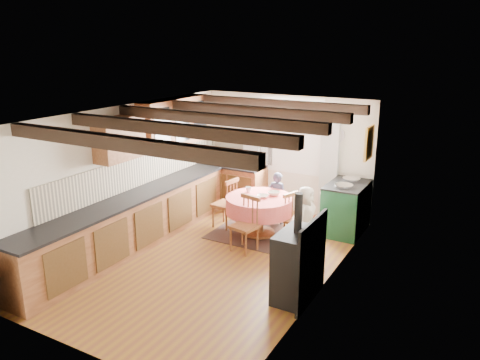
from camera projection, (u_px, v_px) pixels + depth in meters
The scene contains 40 objects.
floor at pixel (216, 260), 7.66m from camera, with size 3.60×5.50×0.00m, color #8E5D1E.
ceiling at pixel (214, 113), 6.98m from camera, with size 3.60×5.50×0.00m, color white.
wall_back at pixel (286, 154), 9.62m from camera, with size 3.60×0.00×2.40m, color silver.
wall_front at pixel (78, 258), 5.01m from camera, with size 3.60×0.00×2.40m, color silver.
wall_left at pixel (127, 174), 8.16m from camera, with size 0.00×5.50×2.40m, color silver.
wall_right at pixel (326, 209), 6.48m from camera, with size 0.00×5.50×2.40m, color silver.
beam_a at pixel (120, 143), 5.33m from camera, with size 3.60×0.16×0.16m, color black.
beam_b at pixel (173, 129), 6.16m from camera, with size 3.60×0.16×0.16m, color black.
beam_c at pixel (214, 119), 7.00m from camera, with size 3.60×0.16×0.16m, color black.
beam_d at pixel (246, 110), 7.84m from camera, with size 3.60×0.16×0.16m, color black.
beam_e at pixel (272, 104), 8.68m from camera, with size 3.60×0.16×0.16m, color black.
splash_left at pixel (139, 171), 8.40m from camera, with size 0.02×4.50×0.55m, color beige.
splash_back at pixel (243, 149), 10.07m from camera, with size 1.40×0.02×0.55m, color beige.
base_cabinet_left at pixel (143, 218), 8.23m from camera, with size 0.60×5.30×0.88m, color #9F633C.
base_cabinet_back at pixel (235, 186), 10.07m from camera, with size 1.30×0.60×0.88m, color #9F633C.
worktop_left at pixel (142, 194), 8.09m from camera, with size 0.64×5.30×0.04m, color black.
worktop_back at pixel (234, 165), 9.93m from camera, with size 1.30×0.64×0.04m, color black.
wall_cabinet_glass at pixel (175, 122), 8.87m from camera, with size 0.34×1.80×0.90m, color #9F633C.
wall_cabinet_solid at pixel (119, 139), 7.63m from camera, with size 0.34×0.90×0.70m, color #9F633C.
window_frame at pixel (291, 135), 9.45m from camera, with size 1.34×0.03×1.54m, color white.
window_pane at pixel (291, 135), 9.45m from camera, with size 1.20×0.01×1.40m, color white.
curtain_left at pixel (252, 156), 9.92m from camera, with size 0.35×0.10×2.10m, color #A7A7A7.
curtain_right at pixel (329, 166), 9.12m from camera, with size 0.35×0.10×2.10m, color #A7A7A7.
curtain_rod at pixel (290, 106), 9.21m from camera, with size 0.03×0.03×2.00m, color black.
wall_picture at pixel (369, 143), 8.28m from camera, with size 0.04×0.50×0.60m, color gold.
wall_plate at pixel (337, 135), 8.96m from camera, with size 0.30×0.30×0.02m, color silver.
rug at pixel (259, 234), 8.65m from camera, with size 1.68×1.30×0.01m, color #422823.
dining_table at pixel (259, 216), 8.54m from camera, with size 1.22×1.22×0.73m, color #F07482, non-canonical shape.
chair_near at pixel (244, 224), 7.86m from camera, with size 0.41×0.43×0.95m, color #9B5939, non-canonical shape.
chair_left at pixel (225, 202), 8.91m from camera, with size 0.42×0.44×0.97m, color #9B5939, non-canonical shape.
chair_right at pixel (297, 219), 8.16m from camera, with size 0.39×0.40×0.90m, color #9B5939, non-canonical shape.
aga_range at pixel (346, 207), 8.66m from camera, with size 0.67×1.03×0.95m, color #154426, non-canonical shape.
cast_iron_stove at pixel (297, 247), 6.31m from camera, with size 0.46×0.76×1.52m, color black, non-canonical shape.
child_far at pixel (277, 198), 9.05m from camera, with size 0.38×0.25×1.04m, color #34374E.
child_right at pixel (306, 216), 8.10m from camera, with size 0.51×0.33×1.05m, color beige.
bowl_a at pixel (263, 196), 8.40m from camera, with size 0.20×0.20×0.05m, color silver.
bowl_b at pixel (274, 193), 8.53m from camera, with size 0.22×0.22×0.07m, color silver.
cup at pixel (249, 190), 8.70m from camera, with size 0.10×0.10×0.10m, color silver.
canister_tall at pixel (219, 157), 10.03m from camera, with size 0.15×0.15×0.25m, color #262628.
canister_wide at pixel (236, 158), 9.98m from camera, with size 0.20×0.20×0.22m, color #262628.
Camera 1 is at (3.73, -5.91, 3.42)m, focal length 35.22 mm.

